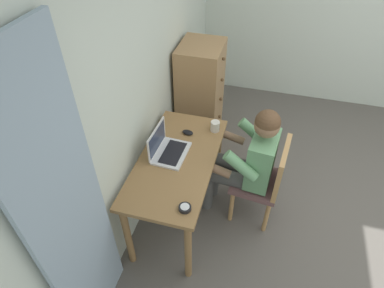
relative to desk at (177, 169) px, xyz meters
The scene contains 11 objects.
ground_plane 1.95m from the desk, 81.78° to the right, with size 5.72×5.72×0.00m, color #56514C.
wall_back 0.77m from the desk, 54.81° to the left, with size 4.80×0.05×2.50m, color silver.
curtain_panel 1.09m from the desk, 162.16° to the left, with size 0.58×0.03×2.14m, color #8EA3B7.
desk is the anchor object (origin of this frame).
dresser 1.17m from the desk, ahead, with size 0.52×0.47×1.19m.
chair 0.77m from the desk, 73.08° to the right, with size 0.46×0.44×0.87m.
person_seated 0.60m from the desk, 66.42° to the right, with size 0.57×0.61×1.18m.
laptop 0.20m from the desk, 65.04° to the left, with size 0.35×0.27×0.24m.
computer_mouse 0.35m from the desk, ahead, with size 0.06×0.10×0.03m, color black.
desk_clock 0.52m from the desk, 156.41° to the right, with size 0.09×0.09×0.03m.
coffee_mug 0.52m from the desk, 26.43° to the right, with size 0.12×0.08×0.09m.
Camera 1 is at (-2.06, 1.21, 2.60)m, focal length 30.59 mm.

